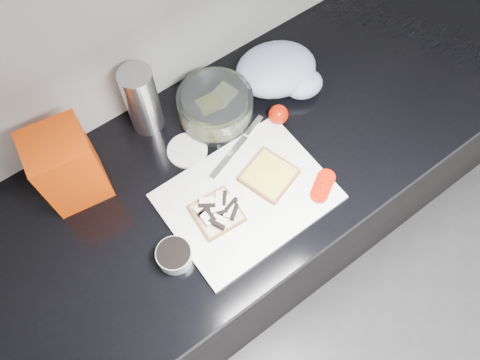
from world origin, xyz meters
The scene contains 14 objects.
base_cabinet centered at (0.00, 1.20, 0.43)m, with size 3.50×0.60×0.86m, color black.
countertop centered at (0.00, 1.20, 0.88)m, with size 3.50×0.64×0.04m, color black.
cutting_board centered at (-0.03, 1.09, 0.91)m, with size 0.40×0.30×0.01m, color white.
bread_left centered at (-0.12, 1.10, 0.92)m, with size 0.12×0.12×0.03m.
bread_right centered at (0.04, 1.10, 0.92)m, with size 0.15×0.15×0.02m.
tomato_slices centered at (0.13, 1.00, 0.92)m, with size 0.10×0.08×0.02m.
knife centered at (0.06, 1.23, 0.92)m, with size 0.22×0.09×0.01m.
seed_tub centered at (-0.26, 1.07, 0.92)m, with size 0.08×0.08×0.04m.
tub_lid centered at (-0.08, 1.29, 0.90)m, with size 0.11×0.11×0.01m, color silver.
glass_bowl centered at (0.05, 1.34, 0.94)m, with size 0.20×0.20×0.08m.
bread_bag centered at (-0.35, 1.37, 1.01)m, with size 0.14×0.13×0.21m, color #CA3403.
steel_canister centered at (-0.11, 1.43, 1.00)m, with size 0.08×0.08×0.20m, color silver.
grocery_bag centered at (0.26, 1.33, 0.95)m, with size 0.27×0.25×0.10m.
whole_tomatoes centered at (0.17, 1.23, 0.93)m, with size 0.05×0.05×0.05m.
Camera 1 is at (-0.33, 0.71, 1.96)m, focal length 35.00 mm.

